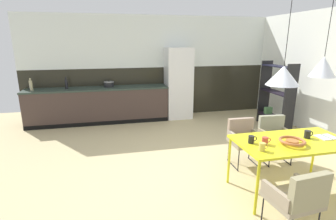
{
  "coord_description": "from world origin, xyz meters",
  "views": [
    {
      "loc": [
        -1.16,
        -3.45,
        2.05
      ],
      "look_at": [
        -0.18,
        0.87,
        0.85
      ],
      "focal_mm": 27.38,
      "sensor_mm": 36.0,
      "label": 1
    }
  ],
  "objects_px": {
    "refrigerator_column": "(178,83)",
    "dining_table": "(293,144)",
    "mug_short_terracotta": "(308,134)",
    "cooking_pot": "(109,84)",
    "mug_wide_latte": "(262,147)",
    "bottle_vinegar_dark": "(31,85)",
    "open_shelf_unit": "(276,95)",
    "armchair_corner_seat": "(299,196)",
    "pendant_lamp_over_table_far": "(323,67)",
    "bottle_wine_green": "(66,84)",
    "armchair_far_side": "(274,133)",
    "fruit_bowl": "(292,141)",
    "pendant_lamp_over_table_near": "(283,76)",
    "armchair_by_stool": "(244,136)",
    "mug_tall_blue": "(251,139)",
    "open_book": "(326,137)",
    "mug_glass_clear": "(265,141)"
  },
  "relations": [
    {
      "from": "mug_glass_clear",
      "to": "bottle_wine_green",
      "type": "bearing_deg",
      "value": 127.36
    },
    {
      "from": "armchair_corner_seat",
      "to": "armchair_by_stool",
      "type": "xyz_separation_m",
      "value": [
        0.32,
        1.73,
        -0.01
      ]
    },
    {
      "from": "mug_wide_latte",
      "to": "mug_tall_blue",
      "type": "bearing_deg",
      "value": 90.38
    },
    {
      "from": "pendant_lamp_over_table_near",
      "to": "fruit_bowl",
      "type": "bearing_deg",
      "value": -15.29
    },
    {
      "from": "open_book",
      "to": "mug_tall_blue",
      "type": "height_order",
      "value": "mug_tall_blue"
    },
    {
      "from": "mug_short_terracotta",
      "to": "mug_tall_blue",
      "type": "xyz_separation_m",
      "value": [
        -0.85,
        0.01,
        -0.0
      ]
    },
    {
      "from": "open_shelf_unit",
      "to": "pendant_lamp_over_table_near",
      "type": "bearing_deg",
      "value": -35.02
    },
    {
      "from": "cooking_pot",
      "to": "bottle_vinegar_dark",
      "type": "distance_m",
      "value": 1.81
    },
    {
      "from": "dining_table",
      "to": "bottle_wine_green",
      "type": "bearing_deg",
      "value": 131.4
    },
    {
      "from": "open_book",
      "to": "mug_short_terracotta",
      "type": "height_order",
      "value": "mug_short_terracotta"
    },
    {
      "from": "mug_wide_latte",
      "to": "bottle_vinegar_dark",
      "type": "bearing_deg",
      "value": 131.88
    },
    {
      "from": "refrigerator_column",
      "to": "mug_wide_latte",
      "type": "distance_m",
      "value": 4.06
    },
    {
      "from": "dining_table",
      "to": "cooking_pot",
      "type": "bearing_deg",
      "value": 121.41
    },
    {
      "from": "mug_wide_latte",
      "to": "bottle_wine_green",
      "type": "height_order",
      "value": "bottle_wine_green"
    },
    {
      "from": "armchair_by_stool",
      "to": "open_shelf_unit",
      "type": "distance_m",
      "value": 2.37
    },
    {
      "from": "fruit_bowl",
      "to": "cooking_pot",
      "type": "xyz_separation_m",
      "value": [
        -2.3,
        4.03,
        0.18
      ]
    },
    {
      "from": "mug_short_terracotta",
      "to": "cooking_pot",
      "type": "height_order",
      "value": "cooking_pot"
    },
    {
      "from": "mug_wide_latte",
      "to": "mug_tall_blue",
      "type": "relative_size",
      "value": 1.0
    },
    {
      "from": "cooking_pot",
      "to": "bottle_vinegar_dark",
      "type": "height_order",
      "value": "bottle_vinegar_dark"
    },
    {
      "from": "armchair_far_side",
      "to": "fruit_bowl",
      "type": "height_order",
      "value": "fruit_bowl"
    },
    {
      "from": "armchair_corner_seat",
      "to": "pendant_lamp_over_table_far",
      "type": "bearing_deg",
      "value": 39.31
    },
    {
      "from": "refrigerator_column",
      "to": "pendant_lamp_over_table_near",
      "type": "xyz_separation_m",
      "value": [
        0.26,
        -3.9,
        0.7
      ]
    },
    {
      "from": "armchair_corner_seat",
      "to": "open_book",
      "type": "xyz_separation_m",
      "value": [
        1.06,
        0.81,
        0.25
      ]
    },
    {
      "from": "dining_table",
      "to": "mug_short_terracotta",
      "type": "height_order",
      "value": "mug_short_terracotta"
    },
    {
      "from": "mug_tall_blue",
      "to": "cooking_pot",
      "type": "bearing_deg",
      "value": 114.98
    },
    {
      "from": "refrigerator_column",
      "to": "fruit_bowl",
      "type": "distance_m",
      "value": 3.99
    },
    {
      "from": "refrigerator_column",
      "to": "mug_glass_clear",
      "type": "height_order",
      "value": "refrigerator_column"
    },
    {
      "from": "bottle_vinegar_dark",
      "to": "cooking_pot",
      "type": "bearing_deg",
      "value": 2.88
    },
    {
      "from": "armchair_by_stool",
      "to": "pendant_lamp_over_table_near",
      "type": "bearing_deg",
      "value": 85.25
    },
    {
      "from": "mug_short_terracotta",
      "to": "bottle_vinegar_dark",
      "type": "relative_size",
      "value": 0.45
    },
    {
      "from": "bottle_vinegar_dark",
      "to": "open_shelf_unit",
      "type": "height_order",
      "value": "open_shelf_unit"
    },
    {
      "from": "cooking_pot",
      "to": "open_shelf_unit",
      "type": "xyz_separation_m",
      "value": [
        3.9,
        -1.39,
        -0.18
      ]
    },
    {
      "from": "cooking_pot",
      "to": "open_shelf_unit",
      "type": "bearing_deg",
      "value": -19.65
    },
    {
      "from": "armchair_far_side",
      "to": "mug_short_terracotta",
      "type": "height_order",
      "value": "mug_short_terracotta"
    },
    {
      "from": "pendant_lamp_over_table_near",
      "to": "dining_table",
      "type": "bearing_deg",
      "value": 8.43
    },
    {
      "from": "armchair_far_side",
      "to": "bottle_vinegar_dark",
      "type": "xyz_separation_m",
      "value": [
        -4.59,
        2.91,
        0.54
      ]
    },
    {
      "from": "mug_tall_blue",
      "to": "open_book",
      "type": "bearing_deg",
      "value": -2.6
    },
    {
      "from": "bottle_vinegar_dark",
      "to": "open_shelf_unit",
      "type": "relative_size",
      "value": 0.19
    },
    {
      "from": "armchair_far_side",
      "to": "armchair_by_stool",
      "type": "distance_m",
      "value": 0.59
    },
    {
      "from": "armchair_by_stool",
      "to": "cooking_pot",
      "type": "xyz_separation_m",
      "value": [
        -2.19,
        3.0,
        0.48
      ]
    },
    {
      "from": "armchair_by_stool",
      "to": "mug_wide_latte",
      "type": "bearing_deg",
      "value": 72.18
    },
    {
      "from": "open_book",
      "to": "pendant_lamp_over_table_far",
      "type": "distance_m",
      "value": 1.0
    },
    {
      "from": "armchair_by_stool",
      "to": "armchair_far_side",
      "type": "bearing_deg",
      "value": -178.51
    },
    {
      "from": "dining_table",
      "to": "pendant_lamp_over_table_far",
      "type": "relative_size",
      "value": 1.46
    },
    {
      "from": "open_book",
      "to": "cooking_pot",
      "type": "xyz_separation_m",
      "value": [
        -2.93,
        3.92,
        0.21
      ]
    },
    {
      "from": "armchair_by_stool",
      "to": "bottle_wine_green",
      "type": "height_order",
      "value": "bottle_wine_green"
    },
    {
      "from": "mug_short_terracotta",
      "to": "cooking_pot",
      "type": "xyz_separation_m",
      "value": [
        -2.66,
        3.88,
        0.17
      ]
    },
    {
      "from": "mug_glass_clear",
      "to": "mug_wide_latte",
      "type": "height_order",
      "value": "mug_wide_latte"
    },
    {
      "from": "mug_short_terracotta",
      "to": "refrigerator_column",
      "type": "bearing_deg",
      "value": 102.28
    },
    {
      "from": "refrigerator_column",
      "to": "dining_table",
      "type": "distance_m",
      "value": 3.91
    }
  ]
}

